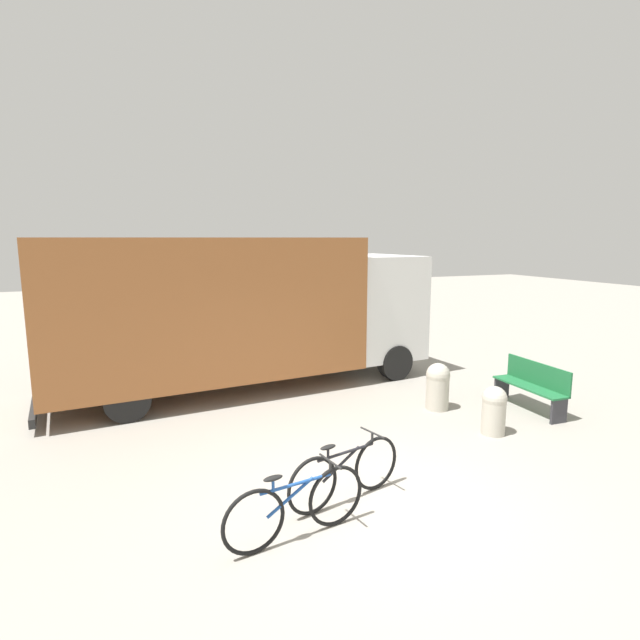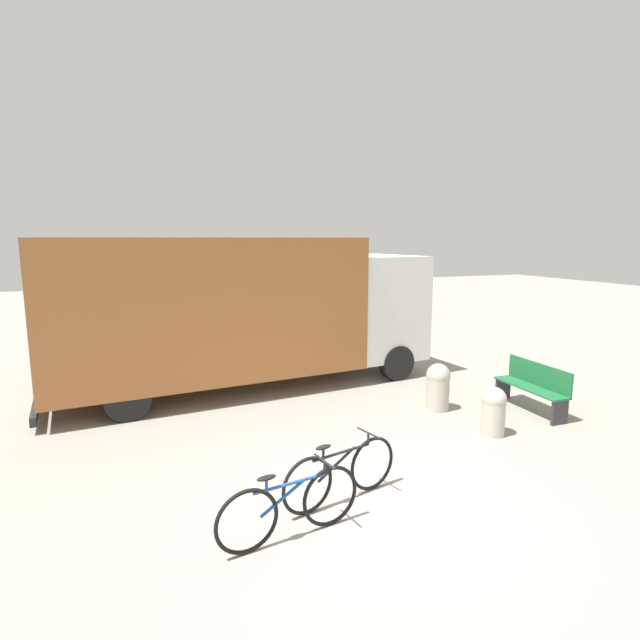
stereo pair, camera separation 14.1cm
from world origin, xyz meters
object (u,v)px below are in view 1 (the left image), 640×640
(bollard_near_bench, at_px, (494,409))
(bicycle_near, at_px, (296,507))
(park_bench, at_px, (532,384))
(bicycle_middle, at_px, (346,472))
(bollard_far_bench, at_px, (438,385))
(delivery_truck, at_px, (240,307))

(bollard_near_bench, bearing_deg, bicycle_near, -159.11)
(park_bench, bearing_deg, bollard_near_bench, 116.47)
(park_bench, relative_size, bicycle_middle, 0.95)
(bollard_near_bench, height_order, bollard_far_bench, bollard_far_bench)
(park_bench, distance_m, bollard_near_bench, 1.65)
(bollard_far_bench, bearing_deg, bicycle_near, -143.11)
(park_bench, bearing_deg, bicycle_near, 114.05)
(bicycle_near, distance_m, bollard_far_bench, 4.88)
(bicycle_near, relative_size, bollard_near_bench, 2.09)
(park_bench, bearing_deg, bicycle_middle, 112.06)
(bicycle_near, relative_size, bicycle_middle, 1.01)
(bicycle_near, bearing_deg, park_bench, 12.56)
(bicycle_middle, height_order, bollard_near_bench, bollard_near_bench)
(park_bench, bearing_deg, bollard_far_bench, 68.77)
(delivery_truck, distance_m, bollard_far_bench, 4.43)
(delivery_truck, relative_size, bollard_near_bench, 10.29)
(bicycle_near, distance_m, bollard_near_bench, 4.32)
(bicycle_middle, bearing_deg, park_bench, 5.82)
(park_bench, xyz_separation_m, bicycle_middle, (-4.71, -1.70, -0.11))
(park_bench, relative_size, bollard_near_bench, 1.95)
(bollard_near_bench, bearing_deg, park_bench, 24.23)
(delivery_truck, bearing_deg, park_bench, -42.16)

